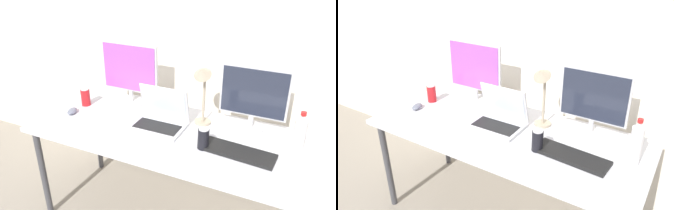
% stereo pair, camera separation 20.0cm
% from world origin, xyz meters
% --- Properties ---
extents(wall_back, '(7.00, 0.08, 2.60)m').
position_xyz_m(wall_back, '(0.00, 0.59, 1.30)').
color(wall_back, silver).
rests_on(wall_back, ground).
extents(work_desk, '(1.76, 0.75, 0.74)m').
position_xyz_m(work_desk, '(0.00, 0.00, 0.68)').
color(work_desk, '#424247').
rests_on(work_desk, ground).
extents(monitor_left, '(0.44, 0.21, 0.45)m').
position_xyz_m(monitor_left, '(-0.43, 0.27, 0.98)').
color(monitor_left, silver).
rests_on(monitor_left, work_desk).
extents(monitor_center, '(0.42, 0.17, 0.41)m').
position_xyz_m(monitor_center, '(0.46, 0.25, 0.97)').
color(monitor_center, silver).
rests_on(monitor_center, work_desk).
extents(laptop_silver, '(0.33, 0.25, 0.26)m').
position_xyz_m(laptop_silver, '(-0.07, 0.04, 0.80)').
color(laptop_silver, silver).
rests_on(laptop_silver, work_desk).
extents(keyboard_main, '(0.43, 0.18, 0.02)m').
position_xyz_m(keyboard_main, '(0.46, -0.07, 0.75)').
color(keyboard_main, black).
rests_on(keyboard_main, work_desk).
extents(mouse_by_keyboard, '(0.08, 0.11, 0.04)m').
position_xyz_m(mouse_by_keyboard, '(-0.71, -0.07, 0.76)').
color(mouse_by_keyboard, slate).
rests_on(mouse_by_keyboard, work_desk).
extents(water_bottle, '(0.06, 0.06, 0.27)m').
position_xyz_m(water_bottle, '(0.76, 0.05, 0.87)').
color(water_bottle, silver).
rests_on(water_bottle, work_desk).
extents(soda_can_near_keyboard, '(0.07, 0.07, 0.13)m').
position_xyz_m(soda_can_near_keyboard, '(0.27, -0.10, 0.80)').
color(soda_can_near_keyboard, black).
rests_on(soda_can_near_keyboard, work_desk).
extents(soda_can_by_laptop, '(0.07, 0.07, 0.13)m').
position_xyz_m(soda_can_by_laptop, '(-0.71, 0.09, 0.80)').
color(soda_can_by_laptop, red).
rests_on(soda_can_by_laptop, work_desk).
extents(desk_lamp, '(0.11, 0.18, 0.43)m').
position_xyz_m(desk_lamp, '(0.16, 0.15, 1.03)').
color(desk_lamp, tan).
rests_on(desk_lamp, work_desk).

